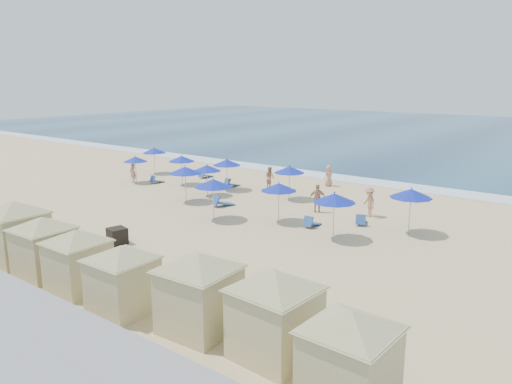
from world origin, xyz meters
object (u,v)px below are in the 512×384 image
(umbrella_3, at_px, (185,170))
(beachgoer_1, at_px, (270,177))
(cabana_6, at_px, (350,346))
(beachgoer_2, at_px, (318,198))
(cabana_5, at_px, (275,304))
(umbrella_0, at_px, (154,150))
(cabana_1, at_px, (43,239))
(beachgoer_4, at_px, (329,176))
(cabana_4, at_px, (199,282))
(beachgoer_0, at_px, (133,171))
(cabana_0, at_px, (15,224))
(umbrella_9, at_px, (411,193))
(umbrella_8, at_px, (279,187))
(umbrella_1, at_px, (135,159))
(trash_bin, at_px, (117,236))
(cabana_2, at_px, (77,252))
(umbrella_7, at_px, (289,170))
(umbrella_6, at_px, (213,183))
(umbrella_5, at_px, (207,168))
(cabana_3, at_px, (122,270))
(umbrella_10, at_px, (334,198))
(umbrella_2, at_px, (182,159))
(umbrella_4, at_px, (227,162))
(beachgoer_3, at_px, (369,202))

(umbrella_3, bearing_deg, beachgoer_1, 75.52)
(cabana_6, relative_size, beachgoer_2, 2.53)
(cabana_5, bearing_deg, umbrella_0, 145.43)
(umbrella_0, height_order, beachgoer_2, umbrella_0)
(cabana_5, relative_size, beachgoer_1, 2.90)
(cabana_1, distance_m, beachgoer_4, 22.18)
(cabana_4, distance_m, beachgoer_1, 21.45)
(cabana_6, height_order, beachgoer_4, cabana_6)
(cabana_1, height_order, umbrella_3, cabana_1)
(beachgoer_0, height_order, beachgoer_4, beachgoer_0)
(cabana_0, height_order, cabana_1, cabana_0)
(cabana_4, height_order, cabana_5, cabana_5)
(beachgoer_0, bearing_deg, umbrella_9, 17.00)
(umbrella_8, bearing_deg, cabana_0, -114.57)
(beachgoer_0, distance_m, beachgoer_4, 14.90)
(umbrella_8, bearing_deg, umbrella_1, 171.85)
(trash_bin, height_order, cabana_6, cabana_6)
(cabana_2, bearing_deg, beachgoer_0, 135.67)
(umbrella_7, relative_size, umbrella_9, 0.94)
(umbrella_8, bearing_deg, cabana_4, -66.11)
(trash_bin, xyz_separation_m, cabana_1, (0.91, -4.19, 1.14))
(beachgoer_1, bearing_deg, cabana_4, 140.37)
(cabana_1, height_order, cabana_2, cabana_1)
(beachgoer_4, bearing_deg, umbrella_8, 24.43)
(umbrella_6, height_order, umbrella_7, umbrella_6)
(cabana_2, height_order, cabana_4, cabana_4)
(umbrella_8, bearing_deg, umbrella_5, 163.05)
(cabana_6, distance_m, umbrella_5, 23.06)
(cabana_0, relative_size, beachgoer_0, 2.65)
(umbrella_0, bearing_deg, cabana_2, -47.80)
(cabana_3, height_order, cabana_4, cabana_4)
(cabana_2, distance_m, umbrella_10, 12.18)
(cabana_0, relative_size, umbrella_2, 2.08)
(trash_bin, relative_size, beachgoer_4, 0.51)
(cabana_6, xyz_separation_m, umbrella_10, (-6.64, 11.15, 0.56))
(beachgoer_4, bearing_deg, umbrella_7, 10.48)
(cabana_1, xyz_separation_m, beachgoer_2, (3.67, 15.20, -0.69))
(umbrella_0, distance_m, beachgoer_0, 4.01)
(umbrella_0, relative_size, beachgoer_1, 1.44)
(cabana_0, relative_size, umbrella_4, 2.05)
(umbrella_1, bearing_deg, cabana_5, -30.66)
(cabana_4, distance_m, umbrella_5, 18.80)
(umbrella_5, height_order, beachgoer_0, umbrella_5)
(umbrella_0, relative_size, beachgoer_2, 1.32)
(cabana_1, bearing_deg, cabana_5, 3.85)
(umbrella_4, xyz_separation_m, umbrella_9, (14.22, -2.12, 0.13))
(umbrella_1, bearing_deg, cabana_0, -56.31)
(beachgoer_3, bearing_deg, trash_bin, -82.65)
(cabana_0, height_order, umbrella_8, cabana_0)
(cabana_1, relative_size, beachgoer_2, 2.52)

